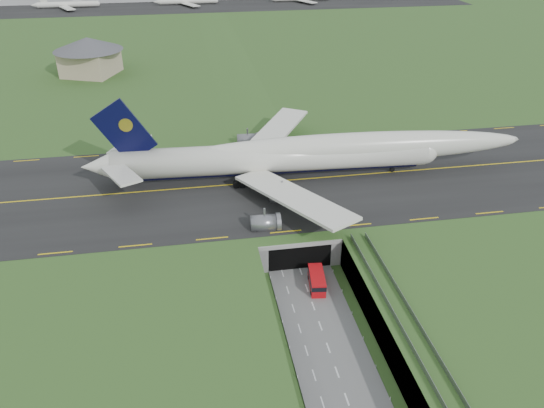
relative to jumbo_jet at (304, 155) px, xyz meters
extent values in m
plane|color=#315221|center=(-6.49, -34.18, -11.62)|extent=(900.00, 900.00, 0.00)
cube|color=gray|center=(-6.49, -34.18, -8.62)|extent=(800.00, 800.00, 6.00)
cube|color=slate|center=(-6.49, -41.68, -11.52)|extent=(12.00, 75.00, 0.20)
cube|color=black|center=(-6.49, -1.18, -5.53)|extent=(800.00, 44.00, 0.18)
cube|color=gray|center=(-6.49, -15.18, -6.12)|extent=(16.00, 22.00, 1.00)
cube|color=gray|center=(-13.49, -15.18, -8.62)|extent=(2.00, 22.00, 6.00)
cube|color=gray|center=(0.51, -15.18, -8.62)|extent=(2.00, 22.00, 6.00)
cube|color=black|center=(-6.49, -20.18, -9.12)|extent=(12.00, 12.00, 5.00)
cube|color=#A8A8A3|center=(-6.49, -26.23, -6.02)|extent=(17.00, 0.50, 0.80)
cube|color=#A8A8A3|center=(4.51, -52.68, -5.82)|extent=(3.00, 53.00, 0.50)
cube|color=gray|center=(3.11, -52.68, -5.07)|extent=(0.06, 53.00, 1.00)
cube|color=gray|center=(5.91, -52.68, -5.07)|extent=(0.06, 53.00, 1.00)
cylinder|color=#A8A8A3|center=(4.51, -62.18, -8.82)|extent=(0.90, 0.90, 5.60)
cylinder|color=#A8A8A3|center=(4.51, -50.18, -8.82)|extent=(0.90, 0.90, 5.60)
cylinder|color=#A8A8A3|center=(4.51, -38.18, -8.82)|extent=(0.90, 0.90, 5.60)
cylinder|color=silver|center=(-7.09, 0.36, -0.31)|extent=(70.05, 10.05, 6.57)
sphere|color=silver|center=(27.77, -1.39, -0.31)|extent=(6.75, 6.75, 6.44)
cone|color=silver|center=(-45.03, 2.25, -0.31)|extent=(7.49, 6.59, 6.24)
ellipsoid|color=silver|center=(11.73, -0.59, 1.17)|extent=(77.77, 9.91, 6.90)
ellipsoid|color=black|center=(26.74, -1.34, 0.51)|extent=(4.74, 3.10, 2.30)
cylinder|color=black|center=(-7.09, 0.36, -2.87)|extent=(66.37, 6.07, 2.76)
cube|color=silver|center=(-4.22, 16.66, -1.34)|extent=(22.73, 29.74, 2.76)
cube|color=silver|center=(-38.49, 9.64, 1.23)|extent=(9.76, 12.07, 1.05)
cube|color=silver|center=(-5.86, -16.15, -1.34)|extent=(20.43, 30.66, 2.76)
cube|color=silver|center=(-39.26, -5.74, 1.23)|extent=(8.98, 12.19, 1.05)
cube|color=black|center=(-38.37, 1.92, 7.39)|extent=(13.07, 1.27, 14.53)
cylinder|color=gold|center=(-37.85, 1.89, 8.93)|extent=(2.91, 0.86, 2.87)
cylinder|color=slate|center=(-5.86, 10.06, -4.52)|extent=(5.50, 3.65, 3.39)
cylinder|color=slate|center=(-10.17, 21.07, -4.52)|extent=(5.50, 3.65, 3.39)
cylinder|color=slate|center=(-6.84, -9.42, -4.52)|extent=(5.50, 3.65, 3.39)
cylinder|color=slate|center=(-12.22, -19.95, -4.52)|extent=(5.50, 3.65, 3.39)
cylinder|color=black|center=(20.79, -1.04, -4.88)|extent=(1.15, 0.57, 1.13)
cube|color=black|center=(-11.71, 0.59, -4.73)|extent=(6.51, 7.49, 1.44)
cube|color=red|center=(-4.64, -32.01, -10.06)|extent=(3.38, 7.09, 2.73)
cube|color=black|center=(-4.64, -32.01, -9.51)|extent=(3.45, 7.19, 0.91)
cube|color=black|center=(-4.64, -32.01, -11.20)|extent=(3.14, 6.62, 0.45)
cylinder|color=black|center=(-6.10, -34.12, -11.12)|extent=(0.42, 0.85, 0.82)
cylinder|color=black|center=(-5.53, -29.61, -11.12)|extent=(0.42, 0.85, 0.82)
cylinder|color=black|center=(-3.75, -34.42, -11.12)|extent=(0.42, 0.85, 0.82)
cylinder|color=black|center=(-3.18, -29.90, -11.12)|extent=(0.42, 0.85, 0.82)
cube|color=tan|center=(-57.79, 94.28, -1.20)|extent=(21.57, 21.57, 8.84)
cone|color=#4C4C51|center=(-57.79, 94.28, 5.43)|extent=(31.63, 31.63, 4.42)
cube|color=black|center=(-6.49, 235.82, -5.48)|extent=(320.00, 50.00, 0.08)
cylinder|color=silver|center=(-88.88, 240.82, -3.44)|extent=(34.00, 3.20, 3.20)
cylinder|color=silver|center=(-18.29, 240.82, -3.44)|extent=(34.00, 3.20, 3.20)
camera|label=1|loc=(-25.41, -105.51, 49.12)|focal=35.00mm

